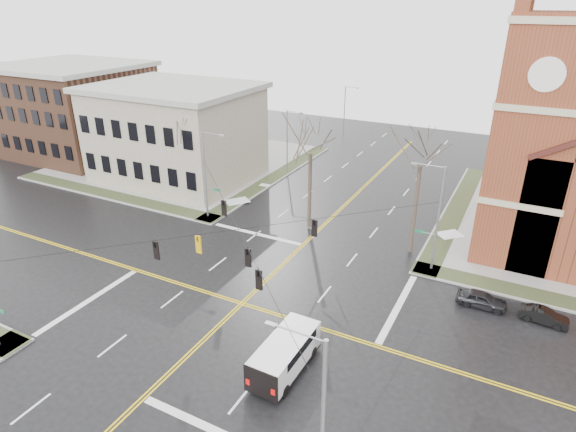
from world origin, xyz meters
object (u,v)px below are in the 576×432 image
at_px(parked_car_b, 544,316).
at_px(tree_nw_near, 311,148).
at_px(parked_car_a, 482,299).
at_px(cargo_van, 287,351).
at_px(signal_pole_ne, 436,216).
at_px(streetlight_north_a, 288,139).
at_px(signal_pole_nw, 206,173).
at_px(tree_ne, 421,159).
at_px(signal_pole_se, 319,420).
at_px(tree_nw_far, 192,134).
at_px(streetlight_north_b, 345,109).

height_order(parked_car_b, tree_nw_near, tree_nw_near).
bearing_deg(parked_car_a, cargo_van, 139.73).
height_order(signal_pole_ne, cargo_van, signal_pole_ne).
relative_size(signal_pole_ne, tree_nw_near, 0.79).
height_order(streetlight_north_a, cargo_van, streetlight_north_a).
distance_m(signal_pole_nw, tree_ne, 20.92).
distance_m(signal_pole_nw, streetlight_north_a, 16.52).
bearing_deg(streetlight_north_a, tree_nw_near, -55.52).
xyz_separation_m(signal_pole_se, parked_car_a, (4.59, 19.37, -4.34)).
xyz_separation_m(cargo_van, tree_nw_near, (-7.20, 18.52, 6.92)).
bearing_deg(tree_nw_far, signal_pole_se, -44.38).
height_order(streetlight_north_a, streetlight_north_b, same).
relative_size(signal_pole_ne, streetlight_north_a, 1.12).
bearing_deg(tree_nw_near, signal_pole_se, -64.13).
relative_size(signal_pole_nw, signal_pole_se, 1.00).
relative_size(streetlight_north_a, tree_nw_near, 0.71).
bearing_deg(tree_ne, signal_pole_se, -85.02).
height_order(parked_car_a, parked_car_b, parked_car_a).
bearing_deg(parked_car_a, signal_pole_nw, 80.40).
distance_m(signal_pole_se, streetlight_north_b, 63.43).
xyz_separation_m(signal_pole_se, cargo_van, (-5.17, 6.99, -3.66)).
height_order(cargo_van, tree_ne, tree_ne).
bearing_deg(signal_pole_ne, signal_pole_nw, 180.00).
xyz_separation_m(signal_pole_ne, streetlight_north_b, (-21.97, 36.50, -0.48)).
xyz_separation_m(streetlight_north_a, cargo_van, (16.80, -32.51, -3.18)).
bearing_deg(tree_ne, tree_nw_far, 179.80).
bearing_deg(parked_car_b, streetlight_north_b, 41.50).
relative_size(parked_car_b, tree_nw_near, 0.28).
height_order(signal_pole_ne, signal_pole_nw, same).
xyz_separation_m(signal_pole_ne, tree_nw_far, (-25.90, 2.35, 2.96)).
bearing_deg(streetlight_north_b, parked_car_b, -52.56).
height_order(streetlight_north_b, tree_ne, tree_ne).
xyz_separation_m(tree_nw_far, tree_ne, (23.70, -0.08, 0.85)).
distance_m(signal_pole_se, parked_car_a, 20.37).
xyz_separation_m(streetlight_north_b, tree_nw_far, (-3.92, -34.15, 3.45)).
distance_m(streetlight_north_b, tree_nw_far, 34.55).
bearing_deg(tree_nw_near, parked_car_a, -19.91).
xyz_separation_m(parked_car_a, tree_ne, (-6.80, 5.89, 8.16)).
bearing_deg(cargo_van, parked_car_b, 42.41).
bearing_deg(streetlight_north_b, cargo_van, -72.25).
relative_size(streetlight_north_b, parked_car_a, 2.24).
distance_m(cargo_van, tree_nw_far, 28.47).
bearing_deg(signal_pole_se, parked_car_a, 76.66).
bearing_deg(signal_pole_ne, tree_ne, 134.23).
relative_size(signal_pole_nw, tree_nw_near, 0.79).
bearing_deg(signal_pole_nw, parked_car_a, -7.59).
relative_size(parked_car_a, tree_ne, 0.29).
bearing_deg(tree_nw_near, parked_car_b, -16.24).
distance_m(signal_pole_ne, signal_pole_se, 23.00).
relative_size(signal_pole_se, tree_nw_near, 0.79).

